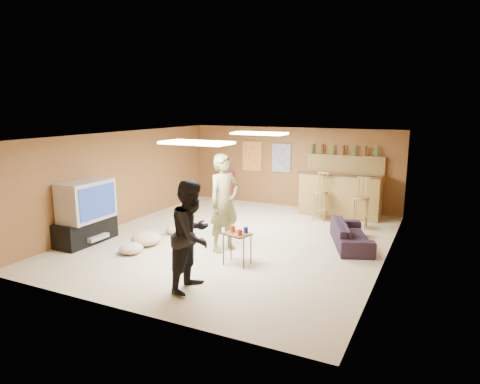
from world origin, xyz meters
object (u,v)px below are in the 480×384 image
at_px(tv_body, 86,200).
at_px(person_black, 192,235).
at_px(sofa, 351,234).
at_px(bar_counter, 340,195).
at_px(tray_table, 237,249).
at_px(person_olive, 224,203).

xyz_separation_m(tv_body, person_black, (3.14, -0.96, -0.04)).
bearing_deg(sofa, bar_counter, -2.46).
relative_size(bar_counter, sofa, 1.21).
bearing_deg(tv_body, tray_table, 4.50).
relative_size(person_black, tray_table, 2.97).
bearing_deg(sofa, person_olive, 100.49).
distance_m(tv_body, tray_table, 3.36).
bearing_deg(tv_body, bar_counter, 47.00).
bearing_deg(tray_table, sofa, 49.83).
bearing_deg(tray_table, tv_body, -175.50).
distance_m(tv_body, bar_counter, 6.09).
height_order(tv_body, bar_counter, tv_body).
height_order(person_black, sofa, person_black).
bearing_deg(person_olive, sofa, -36.04).
bearing_deg(person_black, tv_body, 71.31).
xyz_separation_m(person_olive, person_black, (0.41, -1.80, -0.09)).
bearing_deg(person_black, person_olive, 11.06).
xyz_separation_m(bar_counter, sofa, (0.77, -2.27, -0.31)).
bearing_deg(tv_body, person_olive, 17.04).
bearing_deg(sofa, tray_table, 118.75).
xyz_separation_m(person_black, sofa, (1.78, 3.14, -0.62)).
bearing_deg(bar_counter, tray_table, -101.53).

